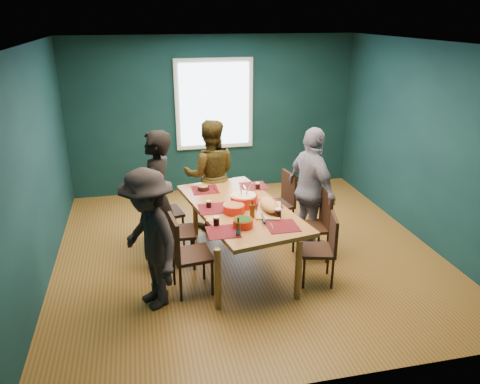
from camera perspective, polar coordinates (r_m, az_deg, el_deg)
The scene contains 26 objects.
room at distance 6.15m, azimuth 0.28°, elevation 5.37°, with size 5.01×5.01×2.71m.
dining_table at distance 5.83m, azimuth 0.00°, elevation -2.44°, with size 1.40×2.21×0.78m.
chair_left_far at distance 6.47m, azimuth -9.82°, elevation -1.88°, with size 0.50×0.50×0.93m.
chair_left_mid at distance 5.89m, azimuth -8.52°, elevation -4.15°, with size 0.44×0.44×0.94m.
chair_left_near at distance 5.32m, azimuth -6.86°, elevation -6.92°, with size 0.47×0.47×0.94m.
chair_right_far at distance 6.77m, azimuth 5.20°, elevation -0.76°, with size 0.47×0.47×0.90m.
chair_right_mid at distance 6.11m, azimuth 9.47°, elevation -3.44°, with size 0.44×0.44×0.91m.
chair_right_near at distance 5.59m, azimuth 10.30°, elevation -6.27°, with size 0.47×0.47×0.85m.
person_far_left at distance 5.83m, azimuth -10.07°, elevation -0.97°, with size 0.64×0.42×1.75m, color black.
person_back at distance 6.83m, azimuth -3.62°, elevation 2.08°, with size 0.79×0.62×1.63m, color black.
person_right at distance 6.25m, azimuth 8.70°, elevation 0.27°, with size 0.98×0.41×1.68m, color silver.
person_near_left at distance 5.06m, azimuth -11.00°, elevation -5.75°, with size 1.01×0.58×1.57m, color black.
bowl_salad at distance 5.60m, azimuth -0.73°, elevation -2.00°, with size 0.26×0.26×0.11m.
bowl_dumpling at distance 5.81m, azimuth 0.48°, elevation -0.92°, with size 0.34×0.34×0.32m.
bowl_herbs at distance 5.24m, azimuth 0.36°, elevation -3.75°, with size 0.23×0.23×0.10m.
cutting_board at distance 5.65m, azimuth 3.55°, elevation -1.72°, with size 0.44×0.71×0.15m.
small_bowl at distance 6.33m, azimuth -4.49°, elevation 0.49°, with size 0.15×0.15×0.06m.
beer_bottle_a at distance 5.03m, azimuth -0.20°, elevation -4.54°, with size 0.06×0.06×0.22m.
beer_bottle_b at distance 5.46m, azimuth 1.50°, elevation -2.29°, with size 0.06×0.06×0.23m.
cola_glass_a at distance 5.29m, azimuth -2.91°, elevation -3.50°, with size 0.08×0.08×0.10m.
cola_glass_b at distance 5.49m, azimuth 4.65°, elevation -2.52°, with size 0.08×0.08×0.12m.
cola_glass_c at distance 6.36m, azimuth 2.17°, elevation 0.80°, with size 0.07×0.07×0.09m.
cola_glass_d at distance 5.76m, azimuth -3.83°, elevation -1.45°, with size 0.07×0.07×0.09m.
napkin_a at distance 5.96m, azimuth 3.49°, elevation -1.16°, with size 0.12×0.12×0.00m, color #EB7663.
napkin_b at distance 5.46m, azimuth -3.39°, elevation -3.32°, with size 0.12×0.12×0.00m, color #EB7663.
napkin_c at distance 5.24m, azimuth 5.25°, elevation -4.44°, with size 0.12×0.12×0.00m, color #EB7663.
Camera 1 is at (-1.30, -5.51, 3.03)m, focal length 35.00 mm.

